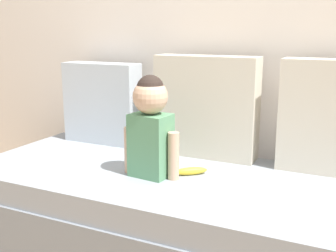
% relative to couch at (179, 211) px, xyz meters
% --- Properties ---
extents(ground_plane, '(12.00, 12.00, 0.00)m').
position_rel_couch_xyz_m(ground_plane, '(0.00, 0.00, -0.20)').
color(ground_plane, '#93704C').
extents(back_wall, '(5.51, 0.10, 2.36)m').
position_rel_couch_xyz_m(back_wall, '(0.00, 0.60, 0.99)').
color(back_wall, silver).
rests_on(back_wall, ground).
extents(couch, '(2.31, 0.95, 0.40)m').
position_rel_couch_xyz_m(couch, '(0.00, 0.00, 0.00)').
color(couch, gray).
rests_on(couch, ground).
extents(throw_pillow_left, '(0.51, 0.16, 0.52)m').
position_rel_couch_xyz_m(throw_pillow_left, '(-0.72, 0.37, 0.46)').
color(throw_pillow_left, '#B2BCC6').
rests_on(throw_pillow_left, couch).
extents(throw_pillow_center, '(0.59, 0.16, 0.58)m').
position_rel_couch_xyz_m(throw_pillow_center, '(0.00, 0.37, 0.49)').
color(throw_pillow_center, beige).
rests_on(throw_pillow_center, couch).
extents(toddler, '(0.30, 0.17, 0.51)m').
position_rel_couch_xyz_m(toddler, '(-0.13, -0.07, 0.47)').
color(toddler, '#568E66').
rests_on(toddler, couch).
extents(banana, '(0.16, 0.14, 0.04)m').
position_rel_couch_xyz_m(banana, '(0.06, 0.03, 0.22)').
color(banana, yellow).
rests_on(banana, couch).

